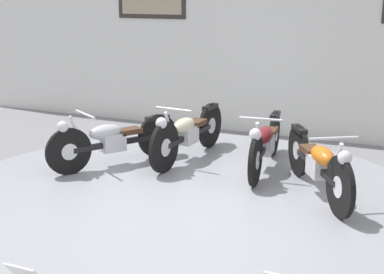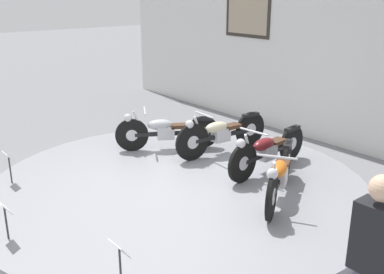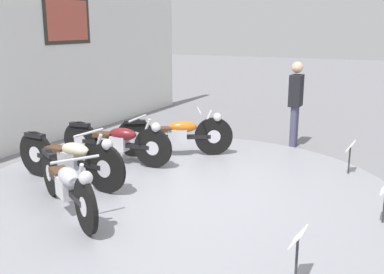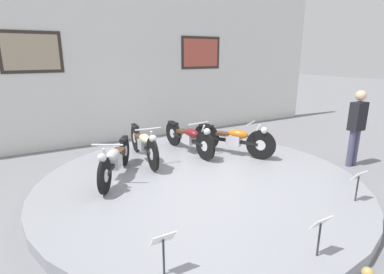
% 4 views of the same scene
% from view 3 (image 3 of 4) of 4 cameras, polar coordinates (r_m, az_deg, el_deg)
% --- Properties ---
extents(ground_plane, '(60.00, 60.00, 0.00)m').
position_cam_3_polar(ground_plane, '(6.39, -1.59, -8.03)').
color(ground_plane, slate).
extents(display_platform, '(5.97, 5.97, 0.20)m').
position_cam_3_polar(display_platform, '(6.35, -1.59, -7.21)').
color(display_platform, gray).
rests_on(display_platform, ground_plane).
extents(motorcycle_silver, '(1.07, 1.71, 0.79)m').
position_cam_3_polar(motorcycle_silver, '(5.54, -15.58, -5.71)').
color(motorcycle_silver, black).
rests_on(motorcycle_silver, display_platform).
extents(motorcycle_cream, '(0.54, 2.03, 0.82)m').
position_cam_3_polar(motorcycle_cream, '(6.54, -15.17, -2.46)').
color(motorcycle_cream, black).
rests_on(motorcycle_cream, display_platform).
extents(motorcycle_maroon, '(0.54, 1.99, 0.80)m').
position_cam_3_polar(motorcycle_maroon, '(7.39, -9.41, -0.42)').
color(motorcycle_maroon, black).
rests_on(motorcycle_maroon, display_platform).
extents(motorcycle_orange, '(1.08, 1.75, 0.81)m').
position_cam_3_polar(motorcycle_orange, '(7.72, -1.90, 0.45)').
color(motorcycle_orange, black).
rests_on(motorcycle_orange, display_platform).
extents(info_placard_front_left, '(0.26, 0.11, 0.51)m').
position_cam_3_polar(info_placard_front_left, '(4.07, 13.25, -13.08)').
color(info_placard_front_left, '#333338').
rests_on(info_placard_front_left, display_platform).
extents(info_placard_front_right, '(0.26, 0.11, 0.51)m').
position_cam_3_polar(info_placard_front_right, '(7.18, 19.44, -1.61)').
color(info_placard_front_right, '#333338').
rests_on(info_placard_front_right, display_platform).
extents(visitor_standing, '(0.36, 0.23, 1.71)m').
position_cam_3_polar(visitor_standing, '(9.20, 13.03, 4.71)').
color(visitor_standing, '#4C4C6B').
rests_on(visitor_standing, ground_plane).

